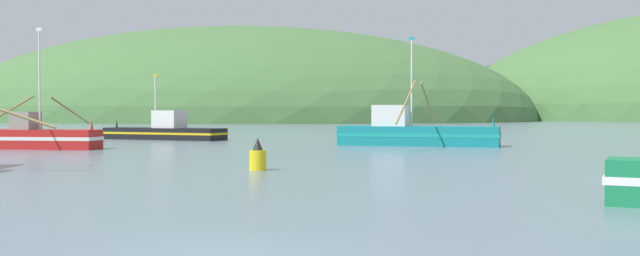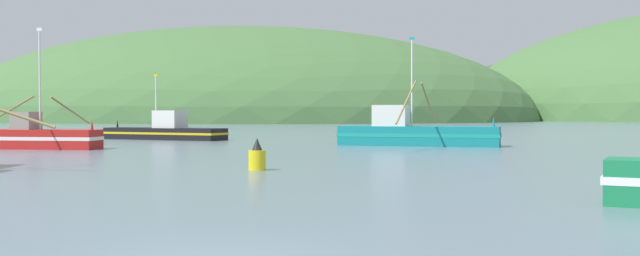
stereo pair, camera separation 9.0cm
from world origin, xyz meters
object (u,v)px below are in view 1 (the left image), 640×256
at_px(fishing_boat_teal, 415,133).
at_px(fishing_boat_red, 41,137).
at_px(fishing_boat_black, 165,131).
at_px(channel_buoy, 258,157).

relative_size(fishing_boat_teal, fishing_boat_red, 1.36).
xyz_separation_m(fishing_boat_black, channel_buoy, (16.19, -29.68, -0.19)).
bearing_deg(fishing_boat_red, fishing_boat_black, 82.87).
distance_m(fishing_boat_red, fishing_boat_black, 16.19).
bearing_deg(channel_buoy, fishing_boat_black, 118.61).
bearing_deg(channel_buoy, fishing_boat_teal, 76.72).
bearing_deg(fishing_boat_black, fishing_boat_red, 99.18).
height_order(fishing_boat_red, fishing_boat_black, fishing_boat_red).
bearing_deg(fishing_boat_black, fishing_boat_teal, 175.90).
distance_m(fishing_boat_red, channel_buoy, 22.43).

